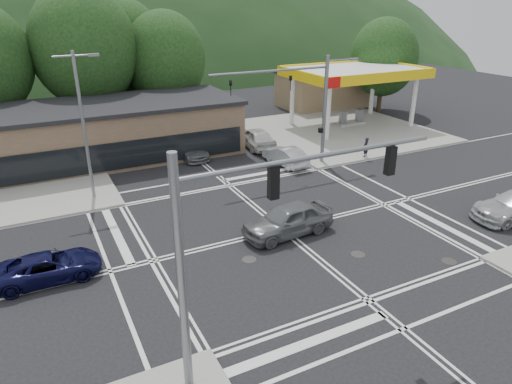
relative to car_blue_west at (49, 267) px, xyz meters
name	(u,v)px	position (x,y,z in m)	size (l,w,h in m)	color
ground	(282,229)	(11.67, -0.56, -0.62)	(120.00, 120.00, 0.00)	black
sidewalk_ne	(340,130)	(26.67, 14.44, -0.55)	(16.00, 16.00, 0.15)	gray
gas_station_canopy	(355,74)	(28.66, 15.43, 4.42)	(12.32, 8.34, 5.75)	silver
convenience_store	(324,90)	(31.67, 24.44, 1.28)	(10.00, 6.00, 3.80)	#846B4F
commercial_row	(81,136)	(3.67, 16.44, 1.38)	(24.00, 8.00, 4.00)	brown
hill_north	(75,57)	(11.67, 89.44, -0.62)	(252.00, 126.00, 140.00)	#193417
tree_n_b	(84,48)	(5.67, 23.44, 7.17)	(9.00, 9.00, 12.98)	#382619
tree_n_c	(165,59)	(12.67, 23.44, 5.87)	(7.60, 7.60, 10.87)	#382619
tree_n_e	(122,49)	(9.67, 27.44, 6.52)	(8.40, 8.40, 11.98)	#382619
tree_ne	(384,57)	(35.67, 19.44, 5.22)	(7.20, 7.20, 9.99)	#382619
streetlight_nw	(84,120)	(3.23, 8.44, 4.43)	(2.50, 0.25, 9.00)	slate
signal_mast_ne	(311,98)	(18.62, 7.64, 4.45)	(11.65, 0.30, 8.00)	slate
signal_mast_sw	(238,236)	(5.28, -8.76, 4.50)	(9.14, 0.28, 8.00)	slate
car_blue_west	(49,267)	(0.00, 0.00, 0.00)	(2.07, 4.48, 1.25)	black
car_grey_center	(288,219)	(11.66, -1.14, 0.23)	(2.02, 5.03, 1.71)	slate
car_queue_a	(285,156)	(17.17, 8.53, 0.08)	(1.49, 4.29, 1.41)	#AAAEB2
car_queue_b	(256,138)	(17.17, 13.44, 0.24)	(2.03, 5.05, 1.72)	#BAB9B5
car_northbound	(188,149)	(11.17, 13.51, 0.05)	(1.88, 4.62, 1.34)	slate
pedestrian	(366,147)	(23.49, 6.94, 0.31)	(0.57, 0.38, 1.57)	black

